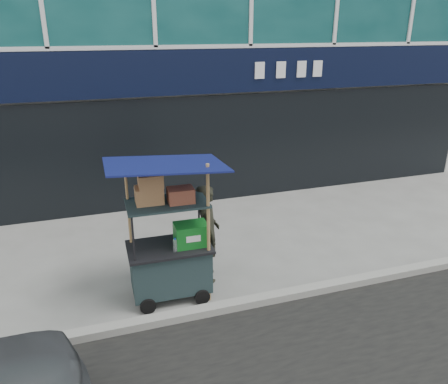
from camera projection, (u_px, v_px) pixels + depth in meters
name	position (u px, v px, depth m)	size (l,w,h in m)	color
ground	(214.00, 304.00, 6.36)	(80.00, 80.00, 0.00)	slate
curb	(219.00, 308.00, 6.16)	(80.00, 0.18, 0.12)	gray
vendor_cart	(171.00, 251.00, 6.30)	(1.61, 1.16, 2.15)	#1A2A2C
vendor_man	(207.00, 233.00, 6.76)	(0.58, 0.38, 1.58)	black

